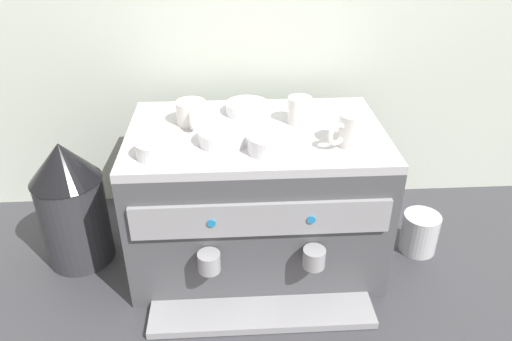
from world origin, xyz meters
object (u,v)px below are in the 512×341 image
ceramic_bowl_0 (222,137)px  ceramic_bowl_3 (247,108)px  ceramic_cup_2 (300,109)px  ceramic_cup_1 (191,113)px  espresso_machine (256,197)px  milk_pitcher (420,233)px  ceramic_bowl_1 (156,149)px  coffee_grinder (71,203)px  ceramic_cup_0 (351,130)px  ceramic_bowl_2 (268,144)px

ceramic_bowl_0 → ceramic_bowl_3: ceramic_bowl_0 is taller
ceramic_cup_2 → ceramic_bowl_0: ceramic_cup_2 is taller
ceramic_cup_1 → ceramic_bowl_3: 0.16m
espresso_machine → milk_pitcher: 0.51m
ceramic_cup_2 → ceramic_bowl_1: 0.40m
espresso_machine → milk_pitcher: size_ratio=5.44×
ceramic_cup_2 → coffee_grinder: 0.69m
ceramic_cup_0 → ceramic_bowl_2: size_ratio=1.08×
ceramic_bowl_0 → coffee_grinder: ceramic_bowl_0 is taller
ceramic_cup_2 → ceramic_bowl_1: size_ratio=1.00×
ceramic_cup_2 → ceramic_bowl_3: size_ratio=0.80×
ceramic_bowl_1 → ceramic_bowl_0: bearing=20.3°
ceramic_cup_1 → coffee_grinder: bearing=-172.6°
ceramic_bowl_2 → ceramic_cup_0: bearing=6.9°
ceramic_bowl_0 → ceramic_cup_1: bearing=124.8°
ceramic_bowl_0 → ceramic_bowl_1: ceramic_bowl_1 is taller
ceramic_cup_2 → espresso_machine: bearing=-156.9°
espresso_machine → coffee_grinder: size_ratio=1.77×
ceramic_cup_0 → ceramic_bowl_1: ceramic_cup_0 is taller
ceramic_bowl_1 → milk_pitcher: bearing=8.3°
ceramic_cup_0 → ceramic_bowl_0: 0.32m
ceramic_cup_0 → coffee_grinder: ceramic_cup_0 is taller
ceramic_cup_1 → ceramic_bowl_1: (-0.07, -0.18, -0.01)m
ceramic_bowl_0 → coffee_grinder: bearing=170.3°
milk_pitcher → ceramic_bowl_2: bearing=-167.7°
espresso_machine → ceramic_bowl_2: 0.25m
ceramic_cup_0 → ceramic_bowl_0: ceramic_cup_0 is taller
ceramic_cup_0 → ceramic_bowl_0: size_ratio=0.88×
ceramic_bowl_0 → ceramic_bowl_3: size_ratio=1.01×
coffee_grinder → milk_pitcher: coffee_grinder is taller
espresso_machine → coffee_grinder: (-0.52, 0.01, -0.01)m
ceramic_cup_1 → ceramic_cup_2: (0.29, -0.00, 0.00)m
ceramic_bowl_0 → milk_pitcher: 0.68m
ceramic_bowl_1 → milk_pitcher: 0.83m
ceramic_cup_2 → ceramic_bowl_2: (-0.10, -0.17, -0.02)m
coffee_grinder → espresso_machine: bearing=-1.2°
ceramic_cup_1 → coffee_grinder: ceramic_cup_1 is taller
ceramic_cup_0 → ceramic_cup_2: bearing=126.2°
ceramic_cup_0 → milk_pitcher: ceramic_cup_0 is taller
espresso_machine → ceramic_bowl_1: ceramic_bowl_1 is taller
milk_pitcher → espresso_machine: bearing=178.4°
coffee_grinder → milk_pitcher: size_ratio=3.07×
ceramic_bowl_0 → ceramic_bowl_2: size_ratio=1.24×
ceramic_bowl_1 → ceramic_cup_1: bearing=67.3°
espresso_machine → ceramic_bowl_1: (-0.24, -0.12, 0.22)m
ceramic_bowl_2 → coffee_grinder: ceramic_bowl_2 is taller
ceramic_cup_1 → ceramic_bowl_2: bearing=-42.0°
ceramic_cup_0 → coffee_grinder: (-0.75, 0.10, -0.25)m
espresso_machine → ceramic_bowl_2: ceramic_bowl_2 is taller
ceramic_cup_1 → coffee_grinder: size_ratio=0.30×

